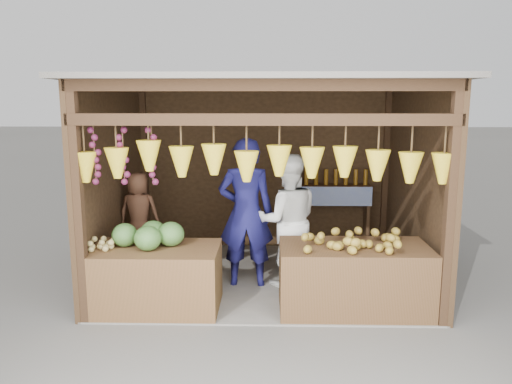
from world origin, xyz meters
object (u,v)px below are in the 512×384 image
Objects in this scene: counter_left at (155,279)px; counter_right at (353,278)px; vendor_seated at (139,213)px; woman_standing at (288,221)px; man_standing at (246,213)px.

counter_left is 2.28m from counter_right.
vendor_seated reaches higher than counter_right.
woman_standing is 2.04m from vendor_seated.
woman_standing is 1.53× the size of vendor_seated.
counter_right is at bearing 160.77° from vendor_seated.
man_standing is at bearing 169.47° from vendor_seated.
counter_right is 0.87× the size of man_standing.
vendor_seated is (-2.74, 1.13, 0.49)m from counter_right.
counter_right reaches higher than counter_left.
counter_right is at bearing 125.80° from woman_standing.
counter_right is 3.00m from vendor_seated.
woman_standing is at bearing 27.93° from counter_left.
counter_left is at bearing -179.65° from counter_right.
man_standing is at bearing -2.06° from woman_standing.
man_standing is 1.52m from vendor_seated.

